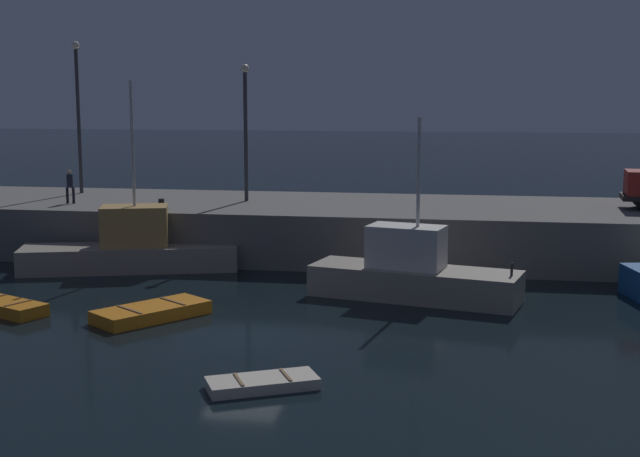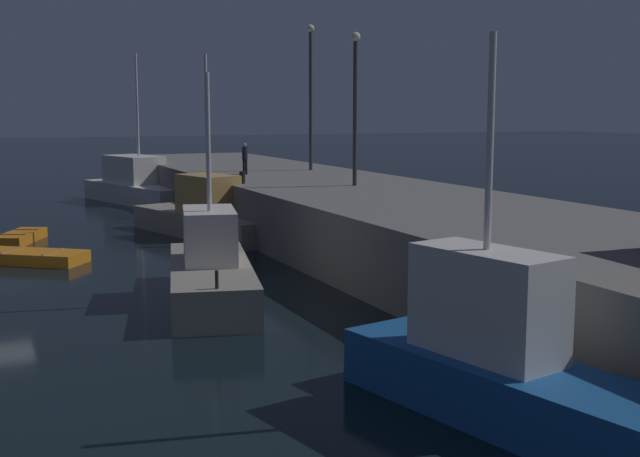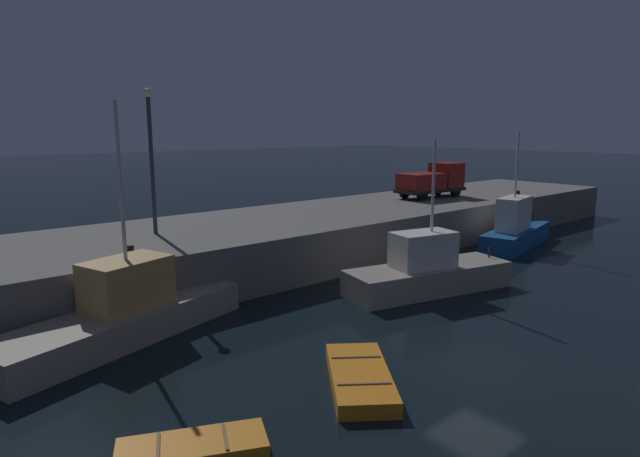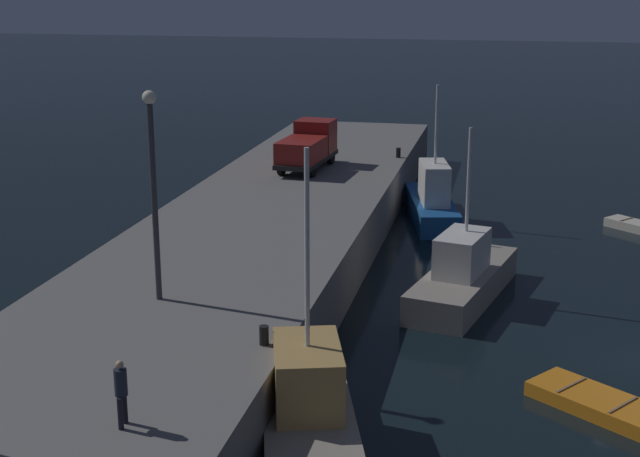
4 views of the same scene
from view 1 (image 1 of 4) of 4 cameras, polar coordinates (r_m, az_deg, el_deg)
The scene contains 11 objects.
ground_plane at distance 29.47m, azimuth -5.01°, elevation -7.00°, with size 320.00×320.00×0.00m, color black.
pier_quay at distance 44.11m, azimuth 0.02°, elevation 0.03°, with size 68.68×9.71×2.55m.
fishing_trawler_red at distance 34.53m, azimuth 6.09°, elevation -3.00°, with size 8.57×4.31×7.15m.
fishing_boat_orange at distance 40.81m, azimuth -12.26°, elevation -1.32°, with size 10.05×5.26×8.60m.
dinghy_orange_near at distance 32.05m, azimuth -10.97°, elevation -5.39°, with size 3.86×4.34×0.51m.
dinghy_red_small at distance 24.32m, azimuth -3.79°, elevation -10.06°, with size 3.25×2.47×0.35m.
rowboat_blue_far at distance 34.28m, azimuth -19.90°, elevation -4.84°, with size 3.67×2.62×0.50m.
lamp_post_west at distance 49.96m, azimuth -15.56°, elevation 7.76°, with size 0.44×0.44×8.28m.
lamp_post_east at distance 44.71m, azimuth -4.90°, elevation 7.06°, with size 0.44×0.44×6.94m.
dockworker at distance 45.46m, azimuth -16.05°, elevation 2.80°, with size 0.45×0.34×1.70m.
bollard_west at distance 41.62m, azimuth -10.35°, elevation 1.53°, with size 0.28×0.28×0.58m, color black.
Camera 1 is at (7.18, -27.44, 8.02)m, focal length 48.88 mm.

